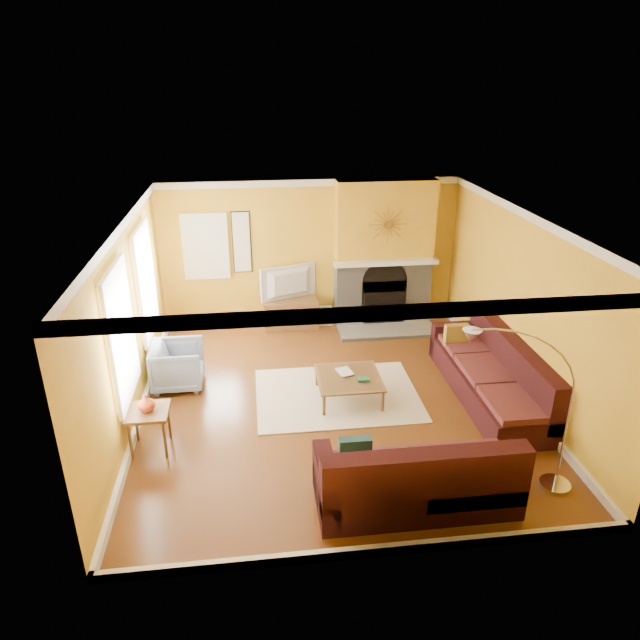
{
  "coord_description": "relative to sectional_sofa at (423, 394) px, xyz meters",
  "views": [
    {
      "loc": [
        -1.06,
        -7.15,
        4.45
      ],
      "look_at": [
        -0.13,
        0.4,
        1.12
      ],
      "focal_mm": 32.0,
      "sensor_mm": 36.0,
      "label": 1
    }
  ],
  "objects": [
    {
      "name": "wall_front",
      "position": [
        -1.13,
        -2.28,
        0.9
      ],
      "size": [
        5.5,
        0.02,
        2.7
      ],
      "primitive_type": "cube",
      "color": "gold",
      "rests_on": "ground"
    },
    {
      "name": "wall_back",
      "position": [
        -1.13,
        3.74,
        0.9
      ],
      "size": [
        5.5,
        0.02,
        2.7
      ],
      "primitive_type": "cube",
      "color": "gold",
      "rests_on": "ground"
    },
    {
      "name": "sectional_sofa",
      "position": [
        0.0,
        0.0,
        0.0
      ],
      "size": [
        3.24,
        3.94,
        0.9
      ],
      "primitive_type": null,
      "color": "#341013",
      "rests_on": "floor"
    },
    {
      "name": "floor",
      "position": [
        -1.13,
        0.73,
        -0.46
      ],
      "size": [
        5.5,
        6.0,
        0.02
      ],
      "primitive_type": "cube",
      "color": "brown",
      "rests_on": "ground"
    },
    {
      "name": "tv",
      "position": [
        -1.52,
        3.43,
        0.41
      ],
      "size": [
        1.07,
        0.51,
        0.63
      ],
      "primitive_type": "imported",
      "rotation": [
        0.0,
        0.0,
        3.49
      ],
      "color": "black",
      "rests_on": "media_console"
    },
    {
      "name": "rug",
      "position": [
        -1.04,
        0.85,
        -0.44
      ],
      "size": [
        2.4,
        1.8,
        0.02
      ],
      "primitive_type": "cube",
      "color": "beige",
      "rests_on": "floor"
    },
    {
      "name": "subwoofer",
      "position": [
        -0.88,
        3.54,
        -0.3
      ],
      "size": [
        0.3,
        0.3,
        0.3
      ],
      "primitive_type": "cube",
      "color": "white",
      "rests_on": "floor"
    },
    {
      "name": "armchair",
      "position": [
        -3.4,
        1.43,
        -0.1
      ],
      "size": [
        0.77,
        0.75,
        0.7
      ],
      "primitive_type": "imported",
      "rotation": [
        0.0,
        0.0,
        1.57
      ],
      "color": "gray",
      "rests_on": "floor"
    },
    {
      "name": "wall_art",
      "position": [
        -2.38,
        3.7,
        1.15
      ],
      "size": [
        0.34,
        0.04,
        1.14
      ],
      "primitive_type": "cube",
      "color": "white",
      "rests_on": "wall_back"
    },
    {
      "name": "crown_molding",
      "position": [
        -1.13,
        0.73,
        2.19
      ],
      "size": [
        5.5,
        6.0,
        0.12
      ],
      "primitive_type": null,
      "color": "white",
      "rests_on": "ceiling"
    },
    {
      "name": "wall_left",
      "position": [
        -3.89,
        0.73,
        0.9
      ],
      "size": [
        0.02,
        6.0,
        2.7
      ],
      "primitive_type": "cube",
      "color": "gold",
      "rests_on": "ground"
    },
    {
      "name": "side_table",
      "position": [
        -3.59,
        -0.16,
        -0.17
      ],
      "size": [
        0.52,
        0.52,
        0.57
      ],
      "primitive_type": null,
      "color": "brown",
      "rests_on": "floor"
    },
    {
      "name": "vase",
      "position": [
        -3.59,
        -0.16,
        0.23
      ],
      "size": [
        0.22,
        0.22,
        0.23
      ],
      "primitive_type": "imported",
      "color": "#DB441D",
      "rests_on": "side_table"
    },
    {
      "name": "media_console",
      "position": [
        -1.52,
        3.43,
        -0.18
      ],
      "size": [
        1.0,
        0.45,
        0.55
      ],
      "primitive_type": "cube",
      "color": "brown",
      "rests_on": "floor"
    },
    {
      "name": "book",
      "position": [
        -1.03,
        0.84,
        -0.07
      ],
      "size": [
        0.27,
        0.32,
        0.03
      ],
      "primitive_type": "imported",
      "rotation": [
        0.0,
        0.0,
        0.26
      ],
      "color": "white",
      "rests_on": "coffee_table"
    },
    {
      "name": "sunburst",
      "position": [
        0.22,
        3.3,
        1.5
      ],
      "size": [
        0.7,
        0.04,
        0.7
      ],
      "primitive_type": null,
      "color": "olive",
      "rests_on": "fireplace"
    },
    {
      "name": "ceiling",
      "position": [
        -1.13,
        0.73,
        2.26
      ],
      "size": [
        5.5,
        6.0,
        0.02
      ],
      "primitive_type": "cube",
      "color": "white",
      "rests_on": "ground"
    },
    {
      "name": "window_left_near",
      "position": [
        -3.85,
        2.03,
        1.05
      ],
      "size": [
        0.06,
        1.22,
        1.72
      ],
      "primitive_type": "cube",
      "color": "white",
      "rests_on": "wall_left"
    },
    {
      "name": "window_left_far",
      "position": [
        -3.85,
        0.13,
        1.05
      ],
      "size": [
        0.06,
        1.22,
        1.72
      ],
      "primitive_type": "cube",
      "color": "white",
      "rests_on": "wall_left"
    },
    {
      "name": "hearth",
      "position": [
        0.22,
        2.98,
        -0.42
      ],
      "size": [
        1.8,
        0.7,
        0.06
      ],
      "primitive_type": "cube",
      "color": "gray",
      "rests_on": "floor"
    },
    {
      "name": "window_back",
      "position": [
        -3.03,
        3.69,
        1.1
      ],
      "size": [
        0.82,
        0.06,
        1.22
      ],
      "primitive_type": "cube",
      "color": "white",
      "rests_on": "wall_back"
    },
    {
      "name": "arc_lamp",
      "position": [
        0.61,
        -1.49,
        0.59
      ],
      "size": [
        1.33,
        0.36,
        2.08
      ],
      "primitive_type": null,
      "color": "silver",
      "rests_on": "floor"
    },
    {
      "name": "mantel",
      "position": [
        0.22,
        3.29,
        0.8
      ],
      "size": [
        1.92,
        0.22,
        0.08
      ],
      "primitive_type": "cube",
      "color": "white",
      "rests_on": "fireplace"
    },
    {
      "name": "fireplace",
      "position": [
        0.22,
        3.53,
        0.9
      ],
      "size": [
        1.8,
        0.4,
        2.7
      ],
      "primitive_type": null,
      "color": "gray",
      "rests_on": "floor"
    },
    {
      "name": "wall_right",
      "position": [
        1.63,
        0.73,
        0.9
      ],
      "size": [
        0.02,
        6.0,
        2.7
      ],
      "primitive_type": "cube",
      "color": "gold",
      "rests_on": "ground"
    },
    {
      "name": "baseboard",
      "position": [
        -1.13,
        0.73,
        -0.39
      ],
      "size": [
        5.5,
        6.0,
        0.12
      ],
      "primitive_type": null,
      "color": "white",
      "rests_on": "floor"
    },
    {
      "name": "coffee_table",
      "position": [
        -0.89,
        0.74,
        -0.27
      ],
      "size": [
        0.93,
        0.93,
        0.37
      ],
      "primitive_type": null,
      "color": "white",
      "rests_on": "floor"
    }
  ]
}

